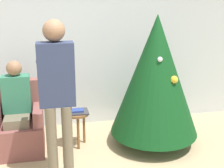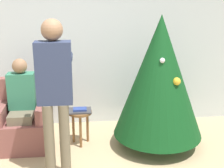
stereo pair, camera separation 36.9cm
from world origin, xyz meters
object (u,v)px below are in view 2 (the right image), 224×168
(christmas_tree, at_px, (159,77))
(person_seated, at_px, (21,100))
(armchair, at_px, (24,123))
(person_standing, at_px, (55,85))
(side_stool, at_px, (80,118))

(christmas_tree, bearing_deg, person_seated, 174.94)
(armchair, distance_m, person_standing, 1.19)
(person_standing, bearing_deg, armchair, 124.28)
(christmas_tree, height_order, person_seated, christmas_tree)
(person_standing, bearing_deg, side_stool, 69.29)
(person_seated, bearing_deg, christmas_tree, -5.06)
(person_seated, relative_size, side_stool, 2.51)
(christmas_tree, distance_m, person_seated, 1.89)
(person_seated, distance_m, side_stool, 0.83)
(armchair, distance_m, side_stool, 0.79)
(person_seated, xyz_separation_m, side_stool, (0.78, -0.02, -0.28))
(armchair, bearing_deg, person_seated, -90.00)
(person_standing, distance_m, side_stool, 1.04)
(christmas_tree, relative_size, person_standing, 1.00)
(christmas_tree, xyz_separation_m, armchair, (-1.85, 0.19, -0.67))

